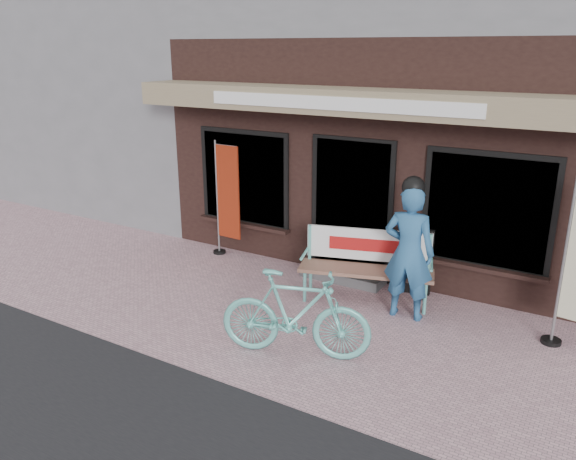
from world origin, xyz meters
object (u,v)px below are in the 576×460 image
Objects in this scene: bench at (367,260)px; bicycle at (295,314)px; person at (409,250)px; nobori_red at (226,198)px; menu_stand at (415,261)px.

bicycle is at bearing -109.41° from bench.
nobori_red is at bearing 164.47° from person.
bench is 1.95× the size of menu_stand.
bicycle is 0.88× the size of nobori_red.
nobori_red is (-3.45, 0.67, 0.08)m from person.
bicycle is 2.50m from menu_stand.
person is 1.95× the size of menu_stand.
bench reaches higher than menu_stand.
nobori_red is (-2.77, 0.42, 0.44)m from bench.
nobori_red reaches higher than bench.
bench is 1.00× the size of person.
menu_stand is at bearing 29.51° from bench.
bicycle is 3.57m from nobori_red.
nobori_red is at bearing 173.02° from menu_stand.
bench is 2.83m from nobori_red.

